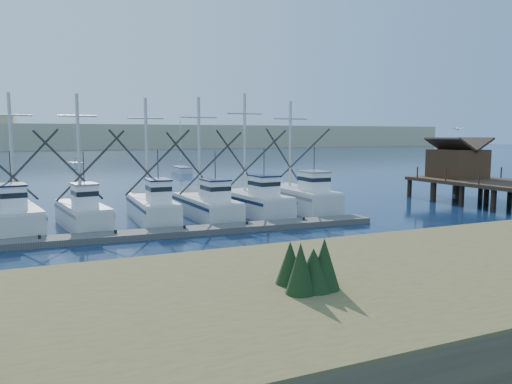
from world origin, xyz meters
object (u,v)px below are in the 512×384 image
Objects in this scene: sailboat_far at (75,165)px; sailboat_near at (182,170)px; timber_pier at (489,174)px; floating_dock at (168,233)px.

sailboat_near is at bearing -62.08° from sailboat_far.
timber_pier is 70.11m from sailboat_far.
floating_dock is 66.01m from sailboat_far.
floating_dock is 48.74m from sailboat_near.
sailboat_near reaches higher than floating_dock.
timber_pier is at bearing 6.99° from floating_dock.
floating_dock is at bearing -98.14° from sailboat_far.
timber_pier is at bearing -73.96° from sailboat_far.
timber_pier is 46.95m from sailboat_near.
sailboat_near is 23.95m from sailboat_far.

